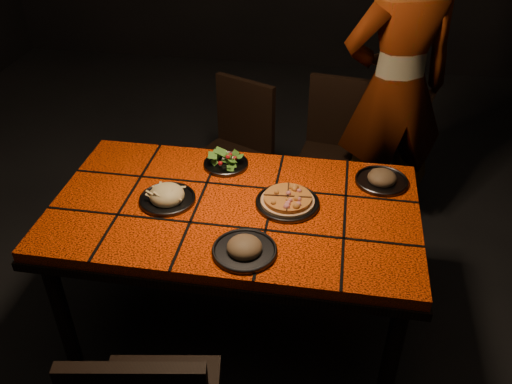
% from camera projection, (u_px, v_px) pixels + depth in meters
% --- Properties ---
extents(room_shell, '(6.04, 7.04, 3.08)m').
position_uv_depth(room_shell, '(230.00, 37.00, 1.94)').
color(room_shell, black).
rests_on(room_shell, ground).
extents(dining_table, '(1.62, 0.92, 0.75)m').
position_uv_depth(dining_table, '(235.00, 219.00, 2.42)').
color(dining_table, '#F53D07').
rests_on(dining_table, ground).
extents(chair_far_left, '(0.53, 0.53, 0.88)m').
position_uv_depth(chair_far_left, '(237.00, 144.00, 3.29)').
color(chair_far_left, black).
rests_on(chair_far_left, ground).
extents(chair_far_right, '(0.46, 0.46, 0.90)m').
position_uv_depth(chair_far_right, '(336.00, 143.00, 3.28)').
color(chair_far_right, black).
rests_on(chair_far_right, ground).
extents(diner, '(0.76, 0.63, 1.78)m').
position_uv_depth(diner, '(396.00, 90.00, 3.01)').
color(diner, brown).
rests_on(diner, ground).
extents(plate_pizza, '(0.28, 0.28, 0.04)m').
position_uv_depth(plate_pizza, '(287.00, 201.00, 2.37)').
color(plate_pizza, '#39393F').
rests_on(plate_pizza, dining_table).
extents(plate_pasta, '(0.25, 0.25, 0.08)m').
position_uv_depth(plate_pasta, '(167.00, 197.00, 2.39)').
color(plate_pasta, '#39393F').
rests_on(plate_pasta, dining_table).
extents(plate_salad, '(0.22, 0.22, 0.07)m').
position_uv_depth(plate_salad, '(226.00, 161.00, 2.62)').
color(plate_salad, '#39393F').
rests_on(plate_salad, dining_table).
extents(plate_mushroom_a, '(0.26, 0.26, 0.08)m').
position_uv_depth(plate_mushroom_a, '(244.00, 248.00, 2.11)').
color(plate_mushroom_a, '#39393F').
rests_on(plate_mushroom_a, dining_table).
extents(plate_mushroom_b, '(0.25, 0.25, 0.08)m').
position_uv_depth(plate_mushroom_b, '(382.00, 179.00, 2.50)').
color(plate_mushroom_b, '#39393F').
rests_on(plate_mushroom_b, dining_table).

